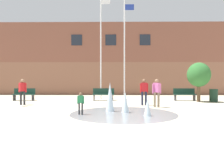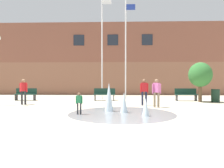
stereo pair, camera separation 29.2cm
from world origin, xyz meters
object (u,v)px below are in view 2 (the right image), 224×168
object	(u,v)px
park_bench_near_trashcan	(104,94)
park_bench_far_right	(186,94)
street_tree_near_building	(200,75)
adult_in_red	(24,90)
flagpole_right	(126,46)
flagpole_left	(102,43)
park_bench_left_of_flagpoles	(26,94)
trash_can	(215,96)
adult_watching	(144,90)
child_with_pink_shirt	(79,102)
adult_near_bench	(157,91)

from	to	relation	value
park_bench_near_trashcan	park_bench_far_right	size ratio (longest dim) A/B	1.00
park_bench_far_right	street_tree_near_building	xyz separation A→B (m)	(0.73, -0.85, 1.42)
adult_in_red	flagpole_right	world-z (taller)	flagpole_right
flagpole_left	park_bench_near_trashcan	bearing A→B (deg)	-77.05
park_bench_left_of_flagpoles	trash_can	bearing A→B (deg)	-3.34
park_bench_left_of_flagpoles	street_tree_near_building	size ratio (longest dim) A/B	0.58
adult_watching	child_with_pink_shirt	size ratio (longest dim) A/B	1.61
park_bench_far_right	adult_near_bench	size ratio (longest dim) A/B	1.01
park_bench_left_of_flagpoles	adult_in_red	world-z (taller)	adult_in_red
adult_watching	trash_can	distance (m)	5.65
park_bench_left_of_flagpoles	flagpole_right	distance (m)	8.53
park_bench_left_of_flagpoles	child_with_pink_shirt	world-z (taller)	child_with_pink_shirt
adult_watching	flagpole_right	size ratio (longest dim) A/B	0.20
park_bench_left_of_flagpoles	child_with_pink_shirt	xyz separation A→B (m)	(5.28, -6.56, 0.10)
adult_watching	child_with_pink_shirt	world-z (taller)	adult_watching
adult_watching	adult_in_red	world-z (taller)	same
park_bench_left_of_flagpoles	adult_watching	xyz separation A→B (m)	(8.58, -2.99, 0.45)
street_tree_near_building	flagpole_left	bearing A→B (deg)	165.09
adult_in_red	adult_near_bench	bearing A→B (deg)	127.88
flagpole_left	street_tree_near_building	distance (m)	7.69
flagpole_left	park_bench_left_of_flagpoles	bearing A→B (deg)	-169.05
adult_watching	adult_near_bench	xyz separation A→B (m)	(0.58, -0.93, 0.00)
child_with_pink_shirt	adult_near_bench	distance (m)	4.71
park_bench_far_right	park_bench_near_trashcan	bearing A→B (deg)	-179.88
park_bench_far_right	street_tree_near_building	bearing A→B (deg)	-49.48
adult_watching	adult_near_bench	bearing A→B (deg)	123.65
park_bench_left_of_flagpoles	flagpole_right	xyz separation A→B (m)	(7.60, 1.11, 3.72)
adult_watching	adult_in_red	distance (m)	7.49
adult_watching	street_tree_near_building	xyz separation A→B (m)	(4.15, 2.23, 0.96)
adult_watching	flagpole_right	xyz separation A→B (m)	(-0.98, 4.09, 3.27)
park_bench_near_trashcan	street_tree_near_building	world-z (taller)	street_tree_near_building
adult_near_bench	park_bench_near_trashcan	bearing A→B (deg)	174.44
park_bench_left_of_flagpoles	adult_near_bench	xyz separation A→B (m)	(9.17, -3.91, 0.45)
adult_watching	street_tree_near_building	bearing A→B (deg)	-150.39
park_bench_near_trashcan	trash_can	world-z (taller)	park_bench_near_trashcan
park_bench_left_of_flagpoles	park_bench_near_trashcan	bearing A→B (deg)	0.75
adult_watching	flagpole_left	size ratio (longest dim) A/B	0.19
park_bench_near_trashcan	park_bench_far_right	xyz separation A→B (m)	(6.05, 0.01, 0.00)
child_with_pink_shirt	street_tree_near_building	distance (m)	9.53
child_with_pink_shirt	adult_near_bench	size ratio (longest dim) A/B	0.62
park_bench_near_trashcan	adult_in_red	size ratio (longest dim) A/B	1.01
child_with_pink_shirt	flagpole_right	bearing A→B (deg)	75.18
flagpole_right	flagpole_left	bearing A→B (deg)	180.00
adult_in_red	child_with_pink_shirt	world-z (taller)	adult_in_red
trash_can	park_bench_far_right	bearing A→B (deg)	153.18
park_bench_far_right	adult_in_red	size ratio (longest dim) A/B	1.01
trash_can	child_with_pink_shirt	bearing A→B (deg)	-145.88
adult_in_red	flagpole_right	size ratio (longest dim) A/B	0.20
adult_in_red	adult_near_bench	world-z (taller)	same
park_bench_far_right	adult_watching	size ratio (longest dim) A/B	1.01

